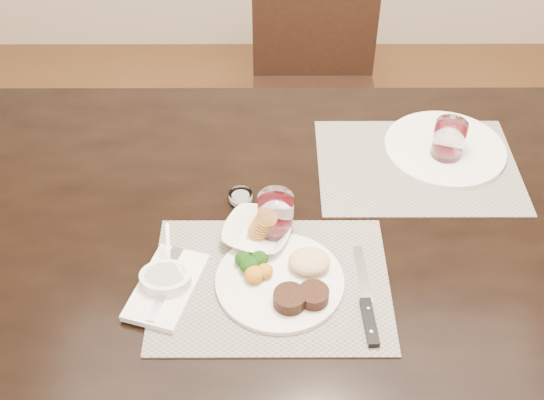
{
  "coord_description": "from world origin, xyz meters",
  "views": [
    {
      "loc": [
        -0.15,
        -1.02,
        1.78
      ],
      "look_at": [
        -0.15,
        -0.01,
        0.82
      ],
      "focal_mm": 45.0,
      "sensor_mm": 36.0,
      "label": 1
    }
  ],
  "objects_px": {
    "steak_knife": "(368,310)",
    "dinner_plate": "(286,279)",
    "far_plate": "(445,148)",
    "chair_far": "(315,76)",
    "cracker_bowl": "(258,232)",
    "wine_glass_near": "(276,218)"
  },
  "relations": [
    {
      "from": "steak_knife",
      "to": "dinner_plate",
      "type": "bearing_deg",
      "value": 152.74
    },
    {
      "from": "dinner_plate",
      "to": "far_plate",
      "type": "distance_m",
      "value": 0.56
    },
    {
      "from": "chair_far",
      "to": "dinner_plate",
      "type": "bearing_deg",
      "value": -96.19
    },
    {
      "from": "chair_far",
      "to": "dinner_plate",
      "type": "relative_size",
      "value": 3.61
    },
    {
      "from": "dinner_plate",
      "to": "steak_knife",
      "type": "xyz_separation_m",
      "value": [
        0.15,
        -0.07,
        -0.01
      ]
    },
    {
      "from": "cracker_bowl",
      "to": "chair_far",
      "type": "bearing_deg",
      "value": 79.88
    },
    {
      "from": "dinner_plate",
      "to": "far_plate",
      "type": "xyz_separation_m",
      "value": [
        0.38,
        0.41,
        -0.01
      ]
    },
    {
      "from": "steak_knife",
      "to": "wine_glass_near",
      "type": "xyz_separation_m",
      "value": [
        -0.17,
        0.2,
        0.04
      ]
    },
    {
      "from": "steak_knife",
      "to": "far_plate",
      "type": "xyz_separation_m",
      "value": [
        0.23,
        0.47,
        0.0
      ]
    },
    {
      "from": "dinner_plate",
      "to": "far_plate",
      "type": "relative_size",
      "value": 0.88
    },
    {
      "from": "chair_far",
      "to": "cracker_bowl",
      "type": "distance_m",
      "value": 1.04
    },
    {
      "from": "far_plate",
      "to": "cracker_bowl",
      "type": "bearing_deg",
      "value": -146.91
    },
    {
      "from": "steak_knife",
      "to": "far_plate",
      "type": "relative_size",
      "value": 0.86
    },
    {
      "from": "dinner_plate",
      "to": "steak_knife",
      "type": "height_order",
      "value": "dinner_plate"
    },
    {
      "from": "chair_far",
      "to": "far_plate",
      "type": "relative_size",
      "value": 3.16
    },
    {
      "from": "cracker_bowl",
      "to": "far_plate",
      "type": "relative_size",
      "value": 0.61
    },
    {
      "from": "chair_far",
      "to": "wine_glass_near",
      "type": "distance_m",
      "value": 1.03
    },
    {
      "from": "chair_far",
      "to": "far_plate",
      "type": "bearing_deg",
      "value": -69.44
    },
    {
      "from": "dinner_plate",
      "to": "cracker_bowl",
      "type": "relative_size",
      "value": 1.45
    },
    {
      "from": "dinner_plate",
      "to": "far_plate",
      "type": "bearing_deg",
      "value": 28.84
    },
    {
      "from": "cracker_bowl",
      "to": "dinner_plate",
      "type": "bearing_deg",
      "value": -65.2
    },
    {
      "from": "chair_far",
      "to": "wine_glass_near",
      "type": "bearing_deg",
      "value": -98.16
    }
  ]
}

